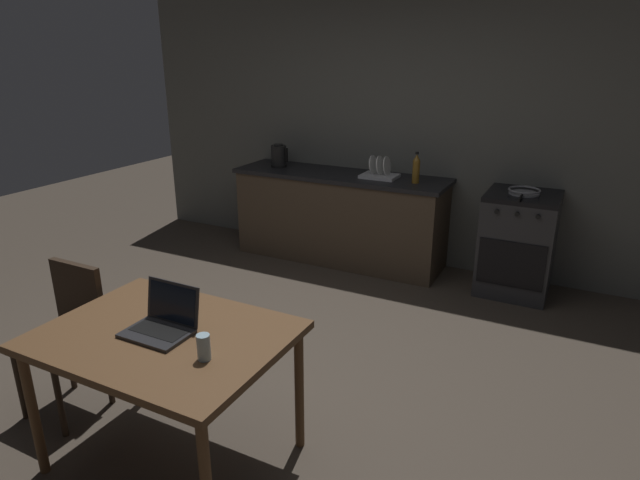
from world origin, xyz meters
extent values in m
plane|color=#473D33|center=(0.00, 0.00, 0.00)|extent=(12.00, 12.00, 0.00)
cube|color=#62635D|center=(0.30, 2.59, 1.35)|extent=(6.40, 0.10, 2.71)
cube|color=#4C3D2D|center=(-0.45, 2.24, 0.43)|extent=(2.10, 0.60, 0.86)
cube|color=black|center=(-0.45, 2.24, 0.88)|extent=(2.16, 0.64, 0.04)
cube|color=#2D2D30|center=(1.28, 2.24, 0.43)|extent=(0.60, 0.60, 0.86)
cube|color=black|center=(1.28, 2.24, 0.88)|extent=(0.60, 0.60, 0.04)
cube|color=black|center=(1.28, 1.94, 0.36)|extent=(0.54, 0.01, 0.40)
cylinder|color=black|center=(1.12, 1.93, 0.80)|extent=(0.04, 0.02, 0.04)
cylinder|color=black|center=(1.28, 1.93, 0.80)|extent=(0.04, 0.02, 0.04)
cylinder|color=black|center=(1.44, 1.93, 0.80)|extent=(0.04, 0.02, 0.04)
cube|color=brown|center=(0.02, -0.80, 0.74)|extent=(1.20, 0.90, 0.04)
cylinder|color=brown|center=(-0.52, -1.19, 0.36)|extent=(0.05, 0.05, 0.72)
cylinder|color=brown|center=(-0.52, -0.41, 0.36)|extent=(0.05, 0.05, 0.72)
cylinder|color=brown|center=(0.56, -0.41, 0.36)|extent=(0.05, 0.05, 0.72)
cube|color=#2D2116|center=(-0.83, -0.78, 0.45)|extent=(0.40, 0.40, 0.04)
cube|color=#2D2116|center=(-0.83, -0.60, 0.68)|extent=(0.38, 0.04, 0.42)
cylinder|color=#2D2116|center=(-1.00, -0.95, 0.22)|extent=(0.04, 0.04, 0.43)
cylinder|color=#2D2116|center=(-0.66, -0.95, 0.22)|extent=(0.04, 0.04, 0.43)
cylinder|color=#2D2116|center=(-1.00, -0.61, 0.22)|extent=(0.04, 0.04, 0.43)
cylinder|color=#2D2116|center=(-0.66, -0.61, 0.22)|extent=(0.04, 0.04, 0.43)
cube|color=#232326|center=(0.01, -0.83, 0.76)|extent=(0.32, 0.22, 0.02)
cube|color=black|center=(0.01, -0.82, 0.77)|extent=(0.28, 0.12, 0.00)
cube|color=#232326|center=(0.01, -0.70, 0.88)|extent=(0.32, 0.05, 0.21)
cube|color=black|center=(0.01, -0.71, 0.88)|extent=(0.29, 0.04, 0.18)
cylinder|color=black|center=(-1.16, 2.24, 0.91)|extent=(0.17, 0.17, 0.02)
cylinder|color=black|center=(-1.16, 2.24, 1.02)|extent=(0.16, 0.16, 0.20)
cylinder|color=black|center=(-1.16, 2.24, 1.13)|extent=(0.10, 0.10, 0.02)
cube|color=black|center=(-1.07, 2.24, 1.03)|extent=(0.02, 0.02, 0.14)
cylinder|color=#8C601E|center=(0.33, 2.19, 1.01)|extent=(0.07, 0.07, 0.21)
cone|color=#8C601E|center=(0.33, 2.19, 1.14)|extent=(0.07, 0.07, 0.06)
cylinder|color=black|center=(0.33, 2.19, 1.18)|extent=(0.03, 0.03, 0.02)
cylinder|color=gray|center=(1.28, 2.22, 0.91)|extent=(0.25, 0.25, 0.01)
torus|color=gray|center=(1.28, 2.22, 0.94)|extent=(0.27, 0.27, 0.02)
cylinder|color=black|center=(1.28, 2.01, 0.92)|extent=(0.02, 0.18, 0.02)
cylinder|color=#99B7C6|center=(0.35, -0.90, 0.82)|extent=(0.06, 0.06, 0.12)
cube|color=silver|center=(-0.04, 2.24, 0.92)|extent=(0.34, 0.26, 0.03)
cylinder|color=white|center=(-0.11, 2.24, 1.02)|extent=(0.04, 0.18, 0.18)
cylinder|color=white|center=(-0.04, 2.24, 1.02)|extent=(0.04, 0.18, 0.18)
cylinder|color=white|center=(0.03, 2.24, 1.02)|extent=(0.04, 0.18, 0.18)
camera|label=1|loc=(1.78, -2.53, 2.07)|focal=30.36mm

